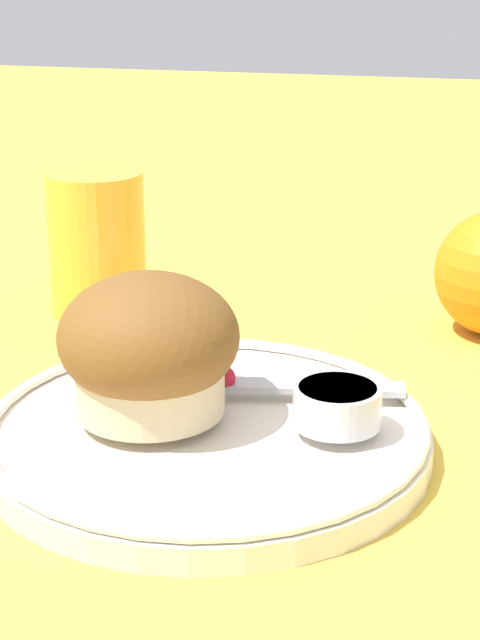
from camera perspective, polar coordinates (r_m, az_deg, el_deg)
ground_plane at (r=0.58m, az=-1.27°, el=-6.16°), size 3.00×3.00×0.00m
plate at (r=0.56m, az=-1.35°, el=-6.15°), size 0.23×0.23×0.02m
muffin at (r=0.55m, az=-4.88°, el=-1.51°), size 0.09×0.09×0.07m
cream_ramekin at (r=0.54m, az=5.20°, el=-4.45°), size 0.05×0.05×0.02m
berry_pair at (r=0.59m, az=-1.85°, el=-3.01°), size 0.03×0.01×0.01m
butter_knife at (r=0.59m, az=1.24°, el=-3.50°), size 0.16×0.04×0.00m
juice_glass at (r=0.76m, az=-7.63°, el=4.10°), size 0.07×0.07×0.10m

